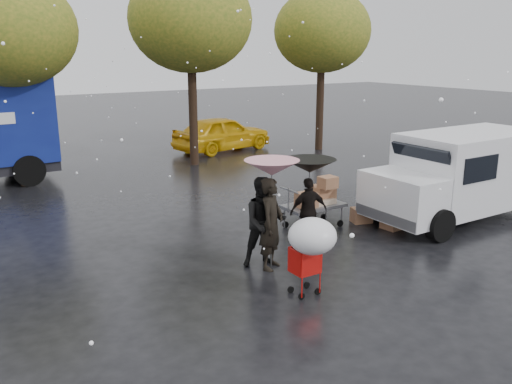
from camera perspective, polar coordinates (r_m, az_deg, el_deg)
ground at (r=11.19m, az=4.76°, el=-7.52°), size 90.00×90.00×0.00m
person_pink at (r=10.65m, az=1.63°, el=-3.37°), size 0.80×0.75×1.85m
person_middle at (r=10.79m, az=0.91°, el=-3.17°), size 1.05×0.92×1.83m
person_black at (r=12.11m, az=5.56°, el=-1.99°), size 0.94×0.55×1.51m
umbrella_pink at (r=10.35m, az=1.68°, el=2.56°), size 1.07×1.07×2.20m
umbrella_black at (r=11.86m, az=5.68°, el=2.75°), size 1.16×1.16×1.93m
vendor_cart at (r=13.25m, az=6.39°, el=-0.67°), size 1.52×0.80×1.27m
shopping_cart at (r=9.39m, az=5.82°, el=-5.08°), size 0.84×0.84×1.46m
white_van at (r=14.74m, az=20.67°, el=1.79°), size 4.91×2.18×2.20m
box_ground_near at (r=13.63m, az=14.30°, el=-2.72°), size 0.57×0.48×0.49m
box_ground_far at (r=13.93m, az=11.04°, el=-2.40°), size 0.56×0.49×0.37m
yellow_taxi at (r=23.27m, az=-3.57°, el=6.19°), size 4.61×2.43×1.49m
tree_row at (r=19.14m, az=-15.28°, el=16.68°), size 21.60×4.40×7.12m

